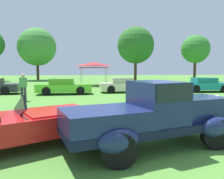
# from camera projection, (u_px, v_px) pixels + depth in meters

# --- Properties ---
(ground_plane) EXTENTS (120.00, 120.00, 0.00)m
(ground_plane) POSITION_uv_depth(u_px,v_px,m) (157.00, 144.00, 5.96)
(ground_plane) COLOR #4C8433
(feature_pickup_truck) EXTENTS (4.76, 2.86, 1.70)m
(feature_pickup_truck) POSITION_uv_depth(u_px,v_px,m) (154.00, 114.00, 5.65)
(feature_pickup_truck) COLOR black
(feature_pickup_truck) RESTS_ON ground_plane
(neighbor_convertible) EXTENTS (4.66, 3.66, 1.40)m
(neighbor_convertible) POSITION_uv_depth(u_px,v_px,m) (15.00, 125.00, 5.67)
(neighbor_convertible) COLOR red
(neighbor_convertible) RESTS_ON ground_plane
(show_car_lime) EXTENTS (4.32, 1.97, 1.22)m
(show_car_lime) POSITION_uv_depth(u_px,v_px,m) (64.00, 86.00, 17.46)
(show_car_lime) COLOR #60C62D
(show_car_lime) RESTS_ON ground_plane
(show_car_cream) EXTENTS (4.10, 1.98, 1.22)m
(show_car_cream) POSITION_uv_depth(u_px,v_px,m) (123.00, 85.00, 18.83)
(show_car_cream) COLOR beige
(show_car_cream) RESTS_ON ground_plane
(show_car_teal) EXTENTS (4.05, 1.75, 1.22)m
(show_car_teal) POSITION_uv_depth(u_px,v_px,m) (205.00, 85.00, 19.18)
(show_car_teal) COLOR teal
(show_car_teal) RESTS_ON ground_plane
(spectator_near_truck) EXTENTS (0.42, 0.27, 1.69)m
(spectator_near_truck) POSITION_uv_depth(u_px,v_px,m) (23.00, 86.00, 13.83)
(spectator_near_truck) COLOR #383838
(spectator_near_truck) RESTS_ON ground_plane
(canopy_tent_left_field) EXTENTS (3.25, 3.25, 2.71)m
(canopy_tent_left_field) POSITION_uv_depth(u_px,v_px,m) (94.00, 65.00, 26.15)
(canopy_tent_left_field) COLOR #B7B7BC
(canopy_tent_left_field) RESTS_ON ground_plane
(treeline_mid_left) EXTENTS (6.37, 6.37, 8.80)m
(treeline_mid_left) POSITION_uv_depth(u_px,v_px,m) (37.00, 47.00, 37.50)
(treeline_mid_left) COLOR #47331E
(treeline_mid_left) RESTS_ON ground_plane
(treeline_center) EXTENTS (5.68, 5.68, 8.42)m
(treeline_center) POSITION_uv_depth(u_px,v_px,m) (136.00, 45.00, 34.49)
(treeline_center) COLOR #47331E
(treeline_center) RESTS_ON ground_plane
(treeline_mid_right) EXTENTS (4.46, 4.46, 7.31)m
(treeline_mid_right) POSITION_uv_depth(u_px,v_px,m) (195.00, 49.00, 35.44)
(treeline_mid_right) COLOR #47331E
(treeline_mid_right) RESTS_ON ground_plane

